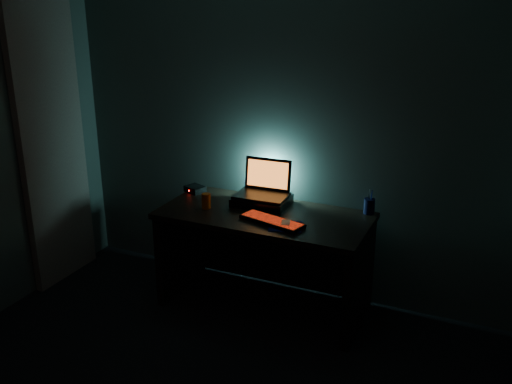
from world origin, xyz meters
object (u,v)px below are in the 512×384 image
mouse (286,224)px  keyboard (272,221)px  juice_glass (206,201)px  router (195,189)px  pen_cup (369,206)px  laptop (264,187)px

mouse → keyboard: bearing=154.3°
juice_glass → router: bearing=132.6°
mouse → juice_glass: bearing=156.3°
pen_cup → juice_glass: size_ratio=0.99×
pen_cup → router: pen_cup is taller
mouse → pen_cup: size_ratio=0.85×
juice_glass → router: 0.38m
keyboard → pen_cup: size_ratio=4.38×
laptop → keyboard: size_ratio=0.80×
laptop → mouse: 0.50m
laptop → router: 0.60m
keyboard → router: 0.87m
keyboard → pen_cup: 0.72m
laptop → pen_cup: 0.78m
mouse → juice_glass: size_ratio=0.85×
mouse → pen_cup: pen_cup is taller
keyboard → pen_cup: bearing=53.1°
keyboard → mouse: mouse is taller
juice_glass → keyboard: bearing=-6.8°
laptop → pen_cup: bearing=4.2°
router → pen_cup: bearing=25.9°
keyboard → mouse: 0.11m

